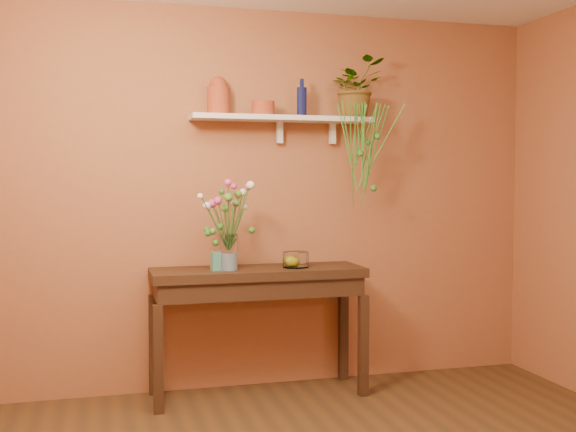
{
  "coord_description": "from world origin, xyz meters",
  "views": [
    {
      "loc": [
        -1.2,
        -2.85,
        1.49
      ],
      "look_at": [
        0.0,
        1.55,
        1.25
      ],
      "focal_mm": 43.03,
      "sensor_mm": 36.0,
      "label": 1
    }
  ],
  "objects_px": {
    "terracotta_jug": "(218,97)",
    "bouquet": "(227,207)",
    "spider_plant": "(356,88)",
    "blue_bottle": "(302,101)",
    "glass_vase": "(229,255)",
    "glass_bowl": "(296,260)",
    "sideboard": "(258,287)"
  },
  "relations": [
    {
      "from": "terracotta_jug",
      "to": "bouquet",
      "type": "bearing_deg",
      "value": -85.93
    },
    {
      "from": "spider_plant",
      "to": "blue_bottle",
      "type": "bearing_deg",
      "value": -179.15
    },
    {
      "from": "glass_vase",
      "to": "glass_bowl",
      "type": "distance_m",
      "value": 0.48
    },
    {
      "from": "terracotta_jug",
      "to": "glass_bowl",
      "type": "bearing_deg",
      "value": -19.66
    },
    {
      "from": "blue_bottle",
      "to": "glass_bowl",
      "type": "xyz_separation_m",
      "value": [
        -0.08,
        -0.13,
        -1.11
      ]
    },
    {
      "from": "spider_plant",
      "to": "glass_bowl",
      "type": "xyz_separation_m",
      "value": [
        -0.49,
        -0.13,
        -1.22
      ]
    },
    {
      "from": "sideboard",
      "to": "spider_plant",
      "type": "relative_size",
      "value": 3.43
    },
    {
      "from": "terracotta_jug",
      "to": "bouquet",
      "type": "height_order",
      "value": "terracotta_jug"
    },
    {
      "from": "terracotta_jug",
      "to": "bouquet",
      "type": "xyz_separation_m",
      "value": [
        0.02,
        -0.22,
        -0.75
      ]
    },
    {
      "from": "sideboard",
      "to": "glass_vase",
      "type": "relative_size",
      "value": 5.97
    },
    {
      "from": "spider_plant",
      "to": "terracotta_jug",
      "type": "bearing_deg",
      "value": 177.27
    },
    {
      "from": "terracotta_jug",
      "to": "bouquet",
      "type": "relative_size",
      "value": 0.55
    },
    {
      "from": "bouquet",
      "to": "glass_bowl",
      "type": "relative_size",
      "value": 2.65
    },
    {
      "from": "bouquet",
      "to": "glass_bowl",
      "type": "bearing_deg",
      "value": 4.6
    },
    {
      "from": "blue_bottle",
      "to": "spider_plant",
      "type": "relative_size",
      "value": 0.62
    },
    {
      "from": "bouquet",
      "to": "glass_bowl",
      "type": "distance_m",
      "value": 0.62
    },
    {
      "from": "sideboard",
      "to": "bouquet",
      "type": "distance_m",
      "value": 0.6
    },
    {
      "from": "sideboard",
      "to": "terracotta_jug",
      "type": "xyz_separation_m",
      "value": [
        -0.24,
        0.15,
        1.31
      ]
    },
    {
      "from": "glass_bowl",
      "to": "spider_plant",
      "type": "bearing_deg",
      "value": 15.31
    },
    {
      "from": "blue_bottle",
      "to": "terracotta_jug",
      "type": "bearing_deg",
      "value": 174.79
    },
    {
      "from": "blue_bottle",
      "to": "bouquet",
      "type": "bearing_deg",
      "value": -163.7
    },
    {
      "from": "blue_bottle",
      "to": "bouquet",
      "type": "height_order",
      "value": "blue_bottle"
    },
    {
      "from": "sideboard",
      "to": "blue_bottle",
      "type": "xyz_separation_m",
      "value": [
        0.34,
        0.1,
        1.29
      ]
    },
    {
      "from": "blue_bottle",
      "to": "glass_bowl",
      "type": "height_order",
      "value": "blue_bottle"
    },
    {
      "from": "sideboard",
      "to": "glass_vase",
      "type": "xyz_separation_m",
      "value": [
        -0.21,
        -0.06,
        0.23
      ]
    },
    {
      "from": "blue_bottle",
      "to": "bouquet",
      "type": "xyz_separation_m",
      "value": [
        -0.57,
        -0.17,
        -0.73
      ]
    },
    {
      "from": "terracotta_jug",
      "to": "glass_vase",
      "type": "xyz_separation_m",
      "value": [
        0.03,
        -0.2,
        -1.08
      ]
    },
    {
      "from": "terracotta_jug",
      "to": "glass_vase",
      "type": "height_order",
      "value": "terracotta_jug"
    },
    {
      "from": "spider_plant",
      "to": "glass_vase",
      "type": "distance_m",
      "value": 1.51
    },
    {
      "from": "glass_vase",
      "to": "bouquet",
      "type": "relative_size",
      "value": 0.51
    },
    {
      "from": "sideboard",
      "to": "glass_vase",
      "type": "bearing_deg",
      "value": -165.17
    },
    {
      "from": "blue_bottle",
      "to": "glass_vase",
      "type": "height_order",
      "value": "blue_bottle"
    }
  ]
}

